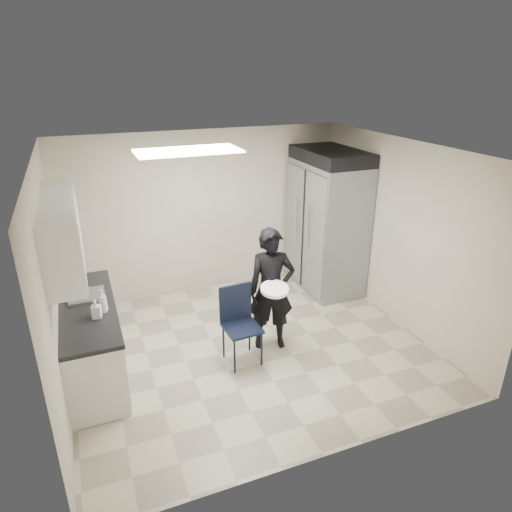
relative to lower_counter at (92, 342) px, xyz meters
name	(u,v)px	position (x,y,z in m)	size (l,w,h in m)	color
floor	(250,347)	(1.95, -0.20, -0.43)	(4.50, 4.50, 0.00)	#B2A98B
ceiling	(249,151)	(1.95, -0.20, 2.17)	(4.50, 4.50, 0.00)	silver
back_wall	(205,212)	(1.95, 1.80, 0.87)	(4.50, 4.50, 0.00)	beige
left_wall	(52,288)	(-0.30, -0.20, 0.87)	(4.00, 4.00, 0.00)	beige
right_wall	(400,234)	(4.20, -0.20, 0.87)	(4.00, 4.00, 0.00)	beige
ceiling_panel	(188,151)	(1.35, 0.20, 2.14)	(1.20, 0.60, 0.02)	white
lower_counter	(92,342)	(0.00, 0.00, 0.00)	(0.60, 1.90, 0.86)	silver
countertop	(86,308)	(0.00, 0.00, 0.46)	(0.64, 1.95, 0.05)	black
sink	(87,300)	(0.02, 0.25, 0.44)	(0.42, 0.40, 0.14)	gray
faucet	(68,291)	(-0.18, 0.25, 0.59)	(0.02, 0.02, 0.24)	silver
upper_cabinets	(61,233)	(-0.13, 0.00, 1.40)	(0.35, 1.80, 0.75)	silver
towel_dispenser	(58,221)	(-0.19, 1.15, 1.19)	(0.22, 0.30, 0.35)	black
notice_sticker_left	(54,290)	(-0.29, -0.10, 0.79)	(0.00, 0.12, 0.07)	yellow
notice_sticker_right	(55,286)	(-0.29, 0.10, 0.75)	(0.00, 0.12, 0.07)	yellow
commercial_fridge	(327,227)	(3.78, 1.07, 0.62)	(0.80, 1.35, 2.10)	gray
fridge_compressor	(331,156)	(3.78, 1.07, 1.77)	(0.80, 1.35, 0.20)	black
folding_chair	(242,328)	(1.75, -0.46, 0.05)	(0.43, 0.43, 0.96)	black
man_tuxedo	(271,290)	(2.23, -0.24, 0.39)	(0.60, 0.40, 1.64)	black
bucket_lid	(275,289)	(2.17, -0.49, 0.53)	(0.35, 0.35, 0.04)	silver
soap_bottle_a	(102,301)	(0.18, -0.20, 0.62)	(0.11, 0.11, 0.28)	white
soap_bottle_b	(96,309)	(0.10, -0.31, 0.59)	(0.10, 0.10, 0.21)	#B6B8C3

